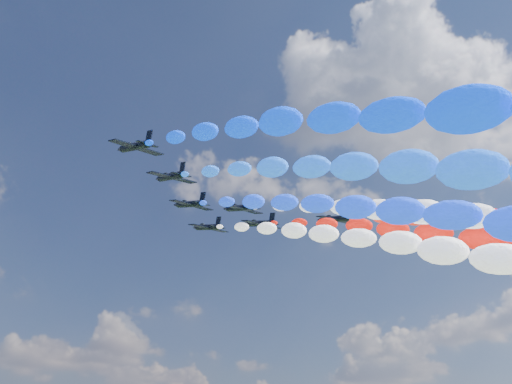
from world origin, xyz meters
TOP-DOWN VIEW (x-y plane):
  - jet_0 at (-32.94, -5.43)m, footprint 10.36×13.68m
  - trail_0 at (-32.94, -67.46)m, footprint 6.29×119.81m
  - jet_1 at (-21.15, 2.83)m, footprint 9.86×13.33m
  - trail_1 at (-21.15, -59.19)m, footprint 6.29×119.81m
  - jet_2 at (-10.12, 13.88)m, footprint 10.39×13.71m
  - trail_2 at (-10.12, -48.15)m, footprint 6.29×119.81m
  - jet_3 at (-0.12, 9.50)m, footprint 9.99×13.42m
  - trail_3 at (-0.12, -52.53)m, footprint 6.29×119.81m
  - jet_4 at (1.39, 25.04)m, footprint 9.81×13.29m
  - trail_4 at (1.39, -36.99)m, footprint 6.29×119.81m
  - jet_5 at (9.61, 15.53)m, footprint 9.82×13.30m
  - trail_5 at (9.61, -46.50)m, footprint 6.29×119.81m
  - jet_6 at (21.31, 2.84)m, footprint 10.24×13.60m
  - jet_7 at (31.09, -7.76)m, footprint 10.14×13.53m

SIDE VIEW (x-z plane):
  - trail_0 at x=-32.94m, z-range 55.56..102.51m
  - trail_1 at x=-21.15m, z-range 55.56..102.51m
  - trail_2 at x=-10.12m, z-range 55.56..102.51m
  - trail_3 at x=-0.12m, z-range 55.56..102.51m
  - trail_4 at x=1.39m, z-range 55.56..102.51m
  - trail_5 at x=9.61m, z-range 55.56..102.51m
  - jet_0 at x=-32.94m, z-range 97.77..103.53m
  - jet_1 at x=-21.15m, z-range 97.77..103.53m
  - jet_2 at x=-10.12m, z-range 97.77..103.53m
  - jet_3 at x=-0.12m, z-range 97.77..103.53m
  - jet_4 at x=1.39m, z-range 97.77..103.53m
  - jet_5 at x=9.61m, z-range 97.77..103.53m
  - jet_6 at x=21.31m, z-range 97.77..103.53m
  - jet_7 at x=31.09m, z-range 97.77..103.53m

